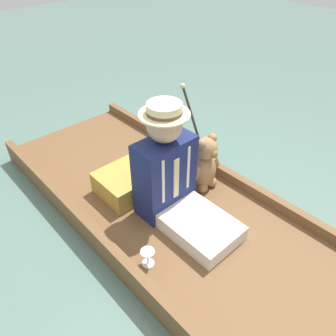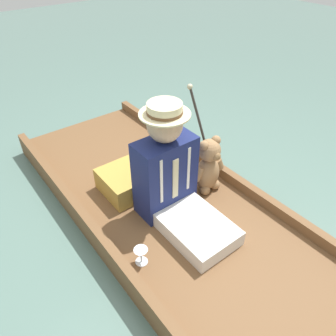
# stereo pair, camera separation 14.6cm
# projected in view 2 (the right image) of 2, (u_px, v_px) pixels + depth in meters

# --- Properties ---
(ground_plane) EXTENTS (16.00, 16.00, 0.00)m
(ground_plane) POSITION_uv_depth(u_px,v_px,m) (169.00, 217.00, 2.46)
(ground_plane) COLOR slate
(punt_boat) EXTENTS (1.18, 3.05, 0.20)m
(punt_boat) POSITION_uv_depth(u_px,v_px,m) (169.00, 210.00, 2.42)
(punt_boat) COLOR brown
(punt_boat) RESTS_ON ground_plane
(seat_cushion) EXTENTS (0.52, 0.36, 0.17)m
(seat_cushion) POSITION_uv_depth(u_px,v_px,m) (136.00, 177.00, 2.52)
(seat_cushion) COLOR #B7933D
(seat_cushion) RESTS_ON punt_boat
(seated_person) EXTENTS (0.41, 0.75, 0.82)m
(seated_person) POSITION_uv_depth(u_px,v_px,m) (173.00, 178.00, 2.15)
(seated_person) COLOR white
(seated_person) RESTS_ON punt_boat
(teddy_bear) EXTENTS (0.32, 0.19, 0.45)m
(teddy_bear) POSITION_uv_depth(u_px,v_px,m) (208.00, 166.00, 2.42)
(teddy_bear) COLOR #9E754C
(teddy_bear) RESTS_ON punt_boat
(wine_glass) EXTENTS (0.09, 0.09, 0.11)m
(wine_glass) POSITION_uv_depth(u_px,v_px,m) (141.00, 253.00, 1.94)
(wine_glass) COLOR silver
(wine_glass) RESTS_ON punt_boat
(walking_cane) EXTENTS (0.04, 0.37, 0.69)m
(walking_cane) POSITION_uv_depth(u_px,v_px,m) (200.00, 124.00, 2.54)
(walking_cane) COLOR #2D2823
(walking_cane) RESTS_ON punt_boat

